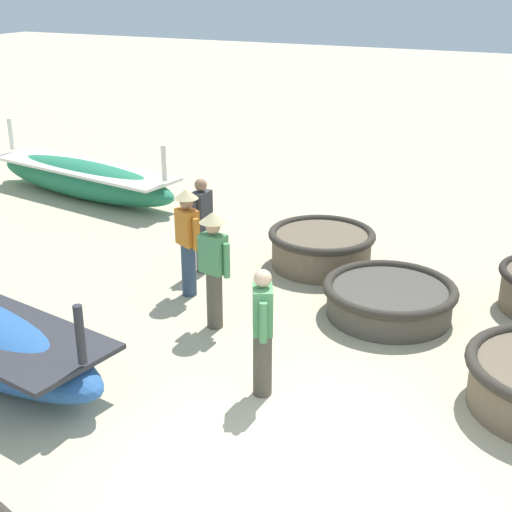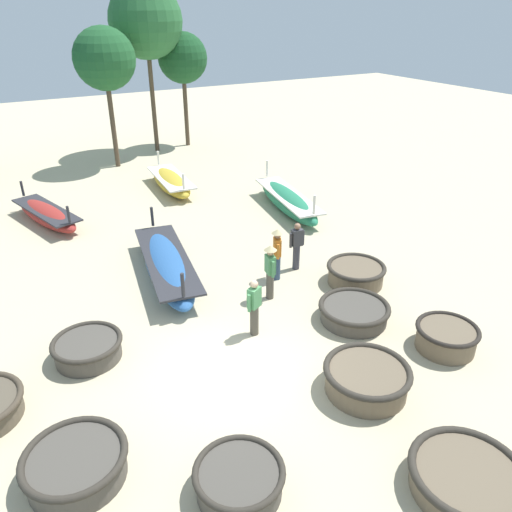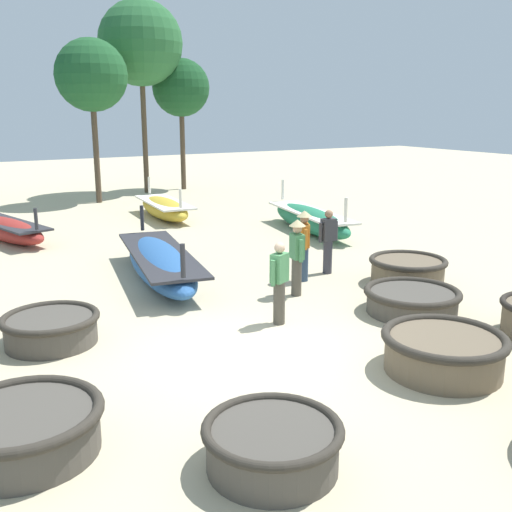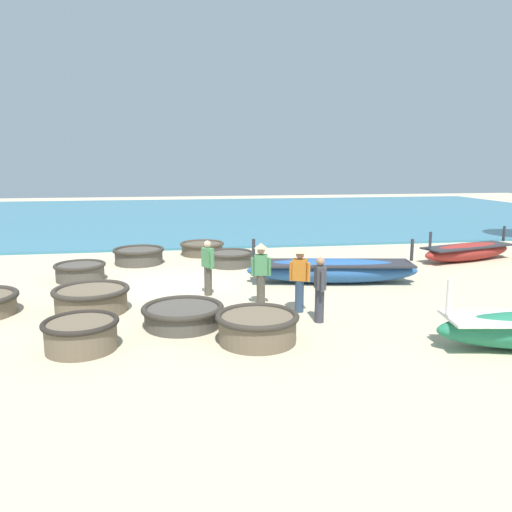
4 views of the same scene
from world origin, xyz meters
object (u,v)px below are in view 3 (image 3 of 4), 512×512
Objects in this scene: tree_left_mid at (181,88)px; coracle_upturned at (273,444)px; coracle_far_right at (444,351)px; fisherman_crouching at (304,241)px; coracle_nearest at (24,428)px; coracle_center at (51,328)px; long_boat_blue_hull at (164,208)px; tree_leftmost at (141,43)px; tree_center at (91,76)px; fisherman_standing_left at (297,252)px; coracle_front_right at (408,270)px; coracle_tilted at (412,300)px; long_boat_green_hull at (160,263)px; long_boat_red_hull at (8,229)px; fisherman_with_hat at (279,281)px; fisherman_by_coracle at (328,240)px; long_boat_ochre_hull at (310,219)px.

coracle_upturned is at bearing -110.32° from tree_left_mid.
fisherman_crouching reaches higher than coracle_far_right.
coracle_center is (0.95, 3.33, -0.03)m from coracle_nearest.
tree_leftmost reaches higher than long_boat_blue_hull.
fisherman_standing_left is at bearing -89.10° from tree_center.
coracle_front_right is 1.06× the size of fisherman_standing_left.
tree_left_mid is at bearing 80.54° from coracle_tilted.
coracle_tilted is 1.14× the size of coracle_center.
long_boat_green_hull is at bearing -111.57° from long_boat_blue_hull.
tree_left_mid reaches higher than coracle_far_right.
long_boat_red_hull is at bearing -137.84° from tree_left_mid.
long_boat_green_hull is at bearing 102.44° from fisherman_with_hat.
tree_left_mid reaches higher than fisherman_standing_left.
tree_left_mid is (2.95, 16.12, 3.99)m from fisherman_by_coracle.
coracle_tilted is 20.12m from tree_leftmost.
fisherman_crouching is 14.82m from tree_center.
fisherman_by_coracle is (0.77, -9.06, 0.46)m from long_boat_blue_hull.
long_boat_red_hull is 0.50× the size of tree_leftmost.
coracle_far_right is 3.26m from fisherman_with_hat.
tree_leftmost reaches higher than fisherman_crouching.
long_boat_ochre_hull is 13.20m from tree_leftmost.
tree_center is (3.50, 20.25, 4.89)m from coracle_upturned.
fisherman_crouching is at bearing 80.19° from coracle_far_right.
coracle_far_right is (5.02, -4.12, 0.05)m from coracle_center.
fisherman_standing_left is 15.60m from tree_center.
long_boat_ochre_hull is 0.60× the size of tree_leftmost.
coracle_nearest is 0.22× the size of tree_leftmost.
tree_center is at bearing -155.24° from tree_left_mid.
fisherman_crouching is at bearing -86.00° from tree_center.
fisherman_crouching is at bearing 53.59° from coracle_upturned.
long_boat_blue_hull is 9.10m from fisherman_by_coracle.
coracle_upturned is 23.94m from tree_leftmost.
coracle_tilted is at bearing 56.25° from coracle_far_right.
coracle_front_right reaches higher than coracle_nearest.
coracle_nearest is at bearing 144.70° from coracle_upturned.
long_boat_red_hull is at bearing -131.85° from tree_leftmost.
fisherman_standing_left is 1.98m from fisherman_by_coracle.
coracle_tilted is 20.10m from tree_left_mid.
fisherman_standing_left reaches higher than long_boat_green_hull.
long_boat_red_hull is 2.60× the size of fisherman_standing_left.
coracle_upturned is 0.29× the size of long_boat_green_hull.
fisherman_by_coracle is 16.87m from tree_left_mid.
fisherman_by_coracle reaches higher than coracle_front_right.
long_boat_red_hull is at bearing 112.26° from long_boat_green_hull.
long_boat_blue_hull is 6.92m from tree_center.
coracle_upturned is at bearing -122.44° from fisherman_with_hat.
coracle_far_right is 13.96m from long_boat_red_hull.
fisherman_standing_left is at bearing 46.49° from fisherman_with_hat.
tree_left_mid is (9.75, 17.46, 4.54)m from coracle_center.
fisherman_crouching is (-1.93, 1.40, 0.62)m from coracle_front_right.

